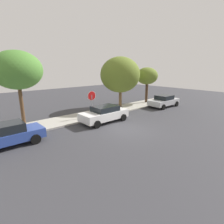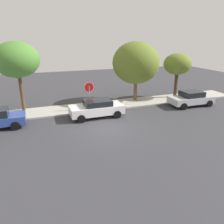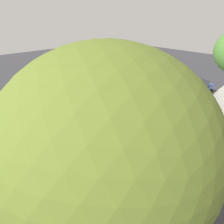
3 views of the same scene
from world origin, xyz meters
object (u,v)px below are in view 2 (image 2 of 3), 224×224
(parked_car_silver, at_px, (191,98))
(street_tree_near_corner, at_px, (16,60))
(stop_sign, at_px, (89,91))
(street_tree_mid_block, at_px, (177,64))
(parked_car_white, at_px, (97,108))
(street_tree_far, at_px, (136,63))

(parked_car_silver, distance_m, street_tree_near_corner, 16.24)
(stop_sign, height_order, street_tree_mid_block, street_tree_mid_block)
(parked_car_white, bearing_deg, street_tree_far, 32.36)
(stop_sign, bearing_deg, parked_car_white, -83.20)
(parked_car_white, relative_size, parked_car_silver, 1.03)
(parked_car_white, bearing_deg, street_tree_mid_block, 16.58)
(street_tree_mid_block, xyz_separation_m, street_tree_far, (-4.74, 0.28, 0.30))
(street_tree_mid_block, bearing_deg, stop_sign, -172.63)
(parked_car_silver, height_order, street_tree_mid_block, street_tree_mid_block)
(stop_sign, relative_size, street_tree_near_corner, 0.44)
(parked_car_white, xyz_separation_m, street_tree_near_corner, (-5.86, 3.39, 3.82))
(parked_car_white, height_order, street_tree_near_corner, street_tree_near_corner)
(street_tree_near_corner, height_order, street_tree_far, street_tree_near_corner)
(street_tree_far, bearing_deg, street_tree_near_corner, 178.95)
(parked_car_white, height_order, parked_car_silver, parked_car_white)
(parked_car_silver, xyz_separation_m, street_tree_near_corner, (-15.39, 3.46, 3.85))
(stop_sign, relative_size, parked_car_silver, 0.62)
(parked_car_silver, height_order, street_tree_near_corner, street_tree_near_corner)
(stop_sign, bearing_deg, street_tree_near_corner, 162.69)
(stop_sign, xyz_separation_m, street_tree_mid_block, (9.97, 1.29, 1.79))
(street_tree_mid_block, height_order, street_tree_far, street_tree_far)
(parked_car_white, distance_m, parked_car_silver, 9.54)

